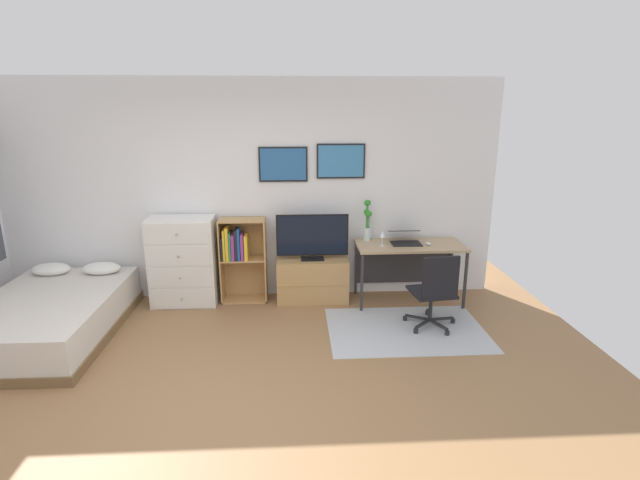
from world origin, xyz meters
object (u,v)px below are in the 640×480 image
object	(u,v)px
dresser	(183,261)
desk	(408,253)
tv_stand	(312,280)
television	(312,237)
bookshelf	(239,253)
wine_glass	(382,235)
bamboo_vase	(367,220)
computer_mouse	(428,244)
laptop	(405,238)
office_chair	(435,290)
bed	(49,316)

from	to	relation	value
dresser	desk	world-z (taller)	dresser
tv_stand	television	distance (m)	0.56
bookshelf	wine_glass	bearing A→B (deg)	-6.56
dresser	bamboo_vase	bearing A→B (deg)	3.00
dresser	tv_stand	bearing A→B (deg)	0.55
dresser	computer_mouse	distance (m)	2.98
desk	television	bearing A→B (deg)	179.95
tv_stand	laptop	distance (m)	1.26
dresser	office_chair	size ratio (longest dim) A/B	1.26
desk	bamboo_vase	bearing A→B (deg)	165.77
laptop	bamboo_vase	size ratio (longest dim) A/B	0.76
bed	bookshelf	distance (m)	2.15
dresser	computer_mouse	bearing A→B (deg)	-2.46
office_chair	bookshelf	bearing A→B (deg)	149.25
bed	desk	world-z (taller)	desk
bamboo_vase	wine_glass	xyz separation A→B (m)	(0.15, -0.25, -0.12)
television	laptop	xyz separation A→B (m)	(1.14, -0.00, -0.02)
television	desk	world-z (taller)	television
television	bamboo_vase	distance (m)	0.72
bamboo_vase	television	bearing A→B (deg)	-169.67
tv_stand	bamboo_vase	world-z (taller)	bamboo_vase
office_chair	laptop	size ratio (longest dim) A/B	2.21
computer_mouse	tv_stand	bearing A→B (deg)	174.17
desk	bamboo_vase	distance (m)	0.65
laptop	wine_glass	bearing A→B (deg)	-157.82
wine_glass	office_chair	bearing A→B (deg)	-59.08
bed	bamboo_vase	bearing A→B (deg)	14.64
dresser	bookshelf	size ratio (longest dim) A/B	1.04
bed	wine_glass	distance (m)	3.77
laptop	bamboo_vase	xyz separation A→B (m)	(-0.45, 0.13, 0.20)
tv_stand	computer_mouse	distance (m)	1.49
desk	dresser	bearing A→B (deg)	179.83
bed	television	bearing A→B (deg)	15.69
bed	office_chair	size ratio (longest dim) A/B	2.38
bookshelf	tv_stand	world-z (taller)	bookshelf
computer_mouse	bamboo_vase	world-z (taller)	bamboo_vase
dresser	office_chair	bearing A→B (deg)	-17.21
desk	office_chair	xyz separation A→B (m)	(0.10, -0.88, -0.15)
laptop	tv_stand	bearing A→B (deg)	178.76
wine_glass	bookshelf	bearing A→B (deg)	173.44
computer_mouse	bamboo_vase	xyz separation A→B (m)	(-0.71, 0.25, 0.24)
bamboo_vase	bookshelf	bearing A→B (deg)	-178.12
dresser	television	size ratio (longest dim) A/B	1.24
desk	wine_glass	xyz separation A→B (m)	(-0.35, -0.12, 0.27)
laptop	wine_glass	distance (m)	0.34
bed	desk	xyz separation A→B (m)	(4.01, 0.80, 0.39)
bookshelf	laptop	world-z (taller)	bookshelf
office_chair	computer_mouse	distance (m)	0.82
computer_mouse	desk	bearing A→B (deg)	150.59
bed	laptop	bearing A→B (deg)	11.27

